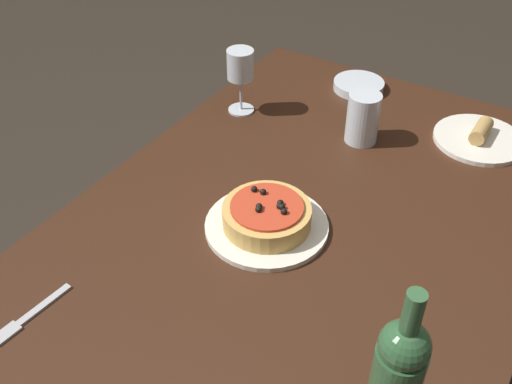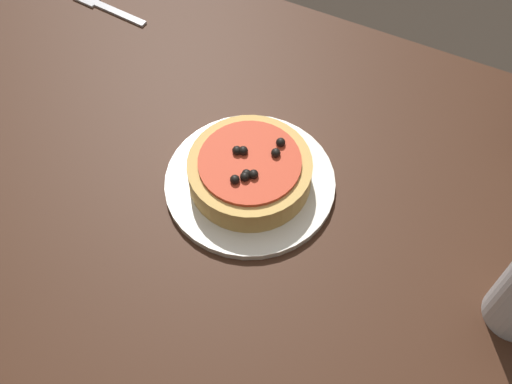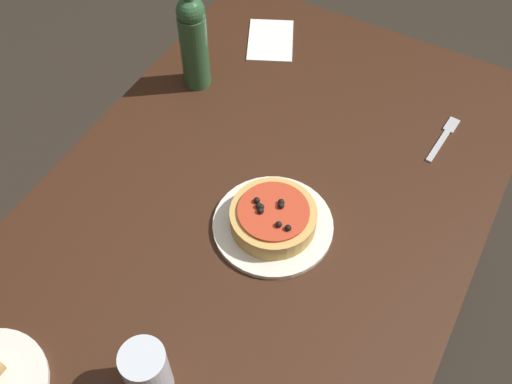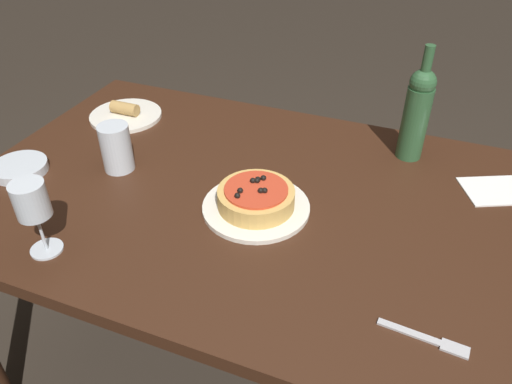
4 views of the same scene
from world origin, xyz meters
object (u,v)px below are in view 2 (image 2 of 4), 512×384
Objects in this scene: pizza at (250,171)px; fork at (105,7)px; dining_table at (239,240)px; dinner_plate at (250,182)px.

fork is at bearing -29.30° from pizza.
pizza is 1.13× the size of fork.
pizza reaches higher than fork.
pizza is (0.01, -0.06, 0.12)m from dining_table.
pizza is at bearing 143.80° from dinner_plate.
pizza reaches higher than dining_table.
fork is at bearing -34.20° from dining_table.
dining_table is 0.54m from fork.
dinner_plate is 0.49m from fork.
dinner_plate reaches higher than dining_table.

